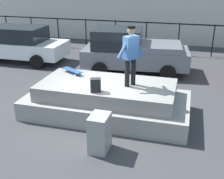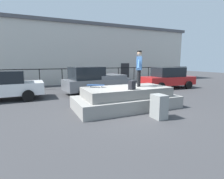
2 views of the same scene
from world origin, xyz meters
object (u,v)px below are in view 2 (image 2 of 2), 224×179
at_px(skateboard, 96,85).
at_px(car_red_sedan_far, 168,78).
at_px(utility_box, 159,107).
at_px(car_white_sedan_near, 0,86).
at_px(backpack, 132,85).
at_px(car_grey_pickup_mid, 95,80).
at_px(skateboarder, 139,66).

relative_size(skateboard, car_red_sedan_far, 0.19).
bearing_deg(skateboard, utility_box, -55.25).
bearing_deg(car_white_sedan_near, backpack, -42.01).
bearing_deg(car_grey_pickup_mid, car_red_sedan_far, -1.59).
xyz_separation_m(skateboard, utility_box, (1.71, -2.47, -0.63)).
relative_size(skateboard, car_grey_pickup_mid, 0.18).
xyz_separation_m(car_white_sedan_near, car_red_sedan_far, (11.82, -0.30, 0.02)).
height_order(car_white_sedan_near, utility_box, car_white_sedan_near).
relative_size(car_grey_pickup_mid, car_red_sedan_far, 1.06).
bearing_deg(skateboarder, car_grey_pickup_mid, 100.84).
bearing_deg(utility_box, skateboarder, 81.58).
bearing_deg(utility_box, backpack, 112.95).
relative_size(skateboarder, car_grey_pickup_mid, 0.37).
bearing_deg(backpack, car_red_sedan_far, -163.48).
distance_m(backpack, car_grey_pickup_mid, 4.90).
bearing_deg(skateboard, backpack, -45.85).
relative_size(skateboarder, car_white_sedan_near, 0.38).
relative_size(skateboard, car_white_sedan_near, 0.18).
xyz_separation_m(skateboard, backpack, (1.22, -1.25, 0.09)).
bearing_deg(skateboarder, backpack, -138.77).
height_order(skateboard, car_grey_pickup_mid, car_grey_pickup_mid).
bearing_deg(skateboard, car_white_sedan_near, 139.15).
distance_m(skateboarder, skateboard, 2.27).
bearing_deg(car_grey_pickup_mid, skateboard, -108.57).
height_order(backpack, utility_box, backpack).
xyz_separation_m(backpack, car_red_sedan_far, (6.25, 4.72, -0.31)).
height_order(skateboard, backpack, backpack).
xyz_separation_m(skateboarder, car_grey_pickup_mid, (-0.80, 4.18, -1.05)).
bearing_deg(skateboard, car_red_sedan_far, 24.90).
xyz_separation_m(skateboard, car_red_sedan_far, (7.46, 3.46, -0.22)).
distance_m(backpack, utility_box, 1.50).
height_order(skateboard, utility_box, skateboard).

